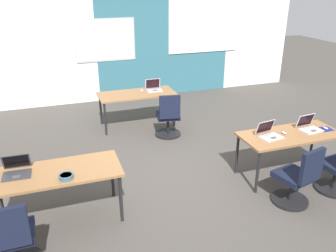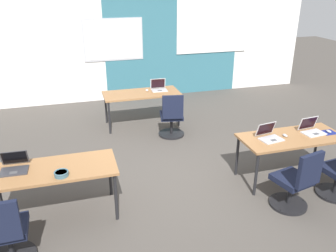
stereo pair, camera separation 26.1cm
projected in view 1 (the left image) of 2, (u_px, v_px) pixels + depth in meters
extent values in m
plane|color=#47423D|center=(172.00, 174.00, 5.65)|extent=(24.00, 24.00, 0.00)
cube|color=silver|center=(116.00, 45.00, 8.75)|extent=(10.00, 0.20, 2.80)
cube|color=#336B7A|center=(165.00, 43.00, 9.04)|extent=(3.58, 0.01, 2.80)
cube|color=#B7B7BC|center=(105.00, 40.00, 8.51)|extent=(1.48, 0.02, 1.04)
cube|color=white|center=(105.00, 40.00, 8.51)|extent=(1.40, 0.02, 0.96)
cube|color=white|center=(204.00, 23.00, 9.17)|extent=(2.00, 0.02, 1.56)
cube|color=olive|center=(56.00, 173.00, 4.33)|extent=(1.60, 0.70, 0.04)
cylinder|color=black|center=(121.00, 199.00, 4.43)|extent=(0.04, 0.04, 0.68)
cylinder|color=black|center=(0.00, 195.00, 4.51)|extent=(0.04, 0.04, 0.68)
cylinder|color=black|center=(112.00, 176.00, 4.95)|extent=(0.04, 0.04, 0.68)
cube|color=olive|center=(291.00, 135.00, 5.38)|extent=(1.60, 0.70, 0.04)
cylinder|color=black|center=(258.00, 172.00, 5.03)|extent=(0.04, 0.04, 0.68)
cylinder|color=black|center=(237.00, 154.00, 5.56)|extent=(0.04, 0.04, 0.68)
cylinder|color=black|center=(312.00, 141.00, 6.00)|extent=(0.04, 0.04, 0.68)
cube|color=olive|center=(137.00, 94.00, 7.29)|extent=(1.60, 0.70, 0.04)
cylinder|color=black|center=(105.00, 119.00, 6.94)|extent=(0.04, 0.04, 0.68)
cylinder|color=black|center=(174.00, 111.00, 7.39)|extent=(0.04, 0.04, 0.68)
cylinder|color=black|center=(101.00, 109.00, 7.47)|extent=(0.04, 0.04, 0.68)
cylinder|color=black|center=(166.00, 102.00, 7.91)|extent=(0.04, 0.04, 0.68)
cube|color=#333338|center=(17.00, 175.00, 4.22)|extent=(0.34, 0.24, 0.02)
cube|color=#4C4C4F|center=(16.00, 177.00, 4.17)|extent=(0.09, 0.06, 0.00)
cube|color=#333338|center=(16.00, 161.00, 4.31)|extent=(0.33, 0.10, 0.21)
cube|color=black|center=(16.00, 161.00, 4.30)|extent=(0.30, 0.08, 0.18)
cylinder|color=black|center=(16.00, 250.00, 3.78)|extent=(0.06, 0.06, 0.34)
cube|color=black|center=(13.00, 234.00, 3.69)|extent=(0.45, 0.45, 0.08)
cube|color=black|center=(7.00, 229.00, 3.37)|extent=(0.40, 0.07, 0.46)
sphere|color=black|center=(20.00, 249.00, 4.05)|extent=(0.04, 0.04, 0.04)
cube|color=#B7B7BC|center=(271.00, 137.00, 5.23)|extent=(0.36, 0.28, 0.02)
cube|color=#4C4C4F|center=(274.00, 138.00, 5.19)|extent=(0.10, 0.07, 0.00)
cube|color=#B7B7BC|center=(265.00, 127.00, 5.31)|extent=(0.34, 0.13, 0.21)
cube|color=black|center=(265.00, 127.00, 5.30)|extent=(0.30, 0.11, 0.19)
ellipsoid|color=#B2B2B7|center=(284.00, 133.00, 5.36)|extent=(0.06, 0.10, 0.03)
cylinder|color=black|center=(289.00, 200.00, 4.95)|extent=(0.52, 0.52, 0.04)
cylinder|color=black|center=(291.00, 189.00, 4.87)|extent=(0.06, 0.06, 0.34)
cube|color=black|center=(293.00, 176.00, 4.79)|extent=(0.53, 0.53, 0.08)
cube|color=black|center=(312.00, 166.00, 4.49)|extent=(0.40, 0.15, 0.46)
sphere|color=black|center=(277.00, 192.00, 5.13)|extent=(0.04, 0.04, 0.04)
sphere|color=black|center=(304.00, 198.00, 5.00)|extent=(0.04, 0.04, 0.04)
sphere|color=black|center=(283.00, 207.00, 4.78)|extent=(0.04, 0.04, 0.04)
cube|color=#B7B7BC|center=(154.00, 90.00, 7.43)|extent=(0.34, 0.24, 0.02)
cube|color=#4C4C4F|center=(155.00, 91.00, 7.38)|extent=(0.09, 0.06, 0.00)
cube|color=#B7B7BC|center=(153.00, 84.00, 7.50)|extent=(0.33, 0.05, 0.22)
cube|color=black|center=(153.00, 84.00, 7.49)|extent=(0.30, 0.04, 0.19)
ellipsoid|color=silver|center=(142.00, 91.00, 7.39)|extent=(0.06, 0.10, 0.03)
cylinder|color=black|center=(168.00, 134.00, 7.07)|extent=(0.52, 0.52, 0.04)
cylinder|color=black|center=(168.00, 125.00, 6.99)|extent=(0.06, 0.06, 0.34)
cube|color=black|center=(168.00, 116.00, 6.91)|extent=(0.51, 0.51, 0.08)
cube|color=black|center=(170.00, 107.00, 6.58)|extent=(0.40, 0.13, 0.46)
sphere|color=black|center=(166.00, 129.00, 7.28)|extent=(0.04, 0.04, 0.04)
sphere|color=black|center=(179.00, 135.00, 7.03)|extent=(0.04, 0.04, 0.04)
sphere|color=black|center=(158.00, 136.00, 6.97)|extent=(0.04, 0.04, 0.04)
cube|color=silver|center=(311.00, 130.00, 5.48)|extent=(0.35, 0.26, 0.02)
cube|color=#4C4C4F|center=(314.00, 131.00, 5.43)|extent=(0.10, 0.07, 0.00)
cube|color=silver|center=(305.00, 120.00, 5.55)|extent=(0.34, 0.10, 0.21)
cube|color=black|center=(306.00, 120.00, 5.55)|extent=(0.30, 0.09, 0.19)
cube|color=navy|center=(325.00, 129.00, 5.53)|extent=(0.22, 0.19, 0.00)
ellipsoid|color=#B2B2B7|center=(325.00, 128.00, 5.52)|extent=(0.06, 0.10, 0.03)
cylinder|color=black|center=(332.00, 188.00, 5.22)|extent=(0.52, 0.52, 0.04)
cylinder|color=black|center=(335.00, 178.00, 5.15)|extent=(0.06, 0.06, 0.34)
sphere|color=black|center=(320.00, 181.00, 5.42)|extent=(0.04, 0.04, 0.04)
sphere|color=black|center=(326.00, 194.00, 5.07)|extent=(0.04, 0.04, 0.04)
cylinder|color=#3D6070|center=(66.00, 177.00, 4.15)|extent=(0.17, 0.17, 0.05)
torus|color=#3D6070|center=(66.00, 175.00, 4.14)|extent=(0.18, 0.18, 0.02)
cylinder|color=gold|center=(66.00, 175.00, 4.14)|extent=(0.14, 0.14, 0.01)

